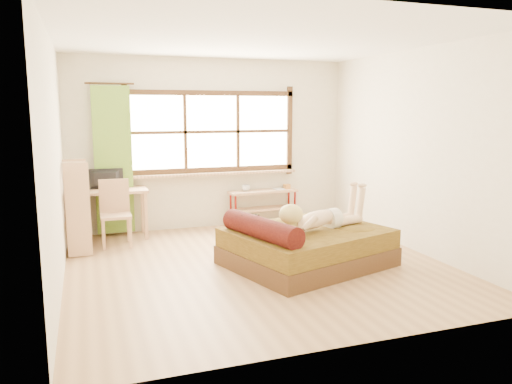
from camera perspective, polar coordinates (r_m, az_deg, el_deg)
name	(u,v)px	position (r m, az deg, el deg)	size (l,w,h in m)	color
floor	(258,265)	(6.22, 0.19, -8.39)	(4.50, 4.50, 0.00)	#9E754C
ceiling	(258,39)	(5.98, 0.20, 17.07)	(4.50, 4.50, 0.00)	white
wall_back	(212,144)	(8.10, -5.07, 5.46)	(4.50, 4.50, 0.00)	silver
wall_front	(354,182)	(3.91, 11.11, 1.09)	(4.50, 4.50, 0.00)	silver
wall_left	(55,163)	(5.63, -22.01, 3.08)	(4.50, 4.50, 0.00)	silver
wall_right	(417,151)	(7.02, 17.87, 4.44)	(4.50, 4.50, 0.00)	silver
window	(212,134)	(8.06, -5.04, 6.58)	(2.80, 0.16, 1.46)	#FFEDBF
curtain	(113,160)	(7.77, -16.01, 3.49)	(0.55, 0.10, 2.20)	#427D22
bed	(304,246)	(6.20, 5.54, -6.14)	(2.16, 1.92, 0.69)	#371D10
woman	(321,207)	(6.14, 7.39, -1.73)	(1.27, 0.36, 0.54)	beige
kitten	(249,223)	(5.98, -0.79, -3.54)	(0.27, 0.11, 0.22)	black
desk	(106,196)	(7.65, -16.75, -0.48)	(1.19, 0.55, 0.74)	tan
monitor	(105,179)	(7.67, -16.86, 1.41)	(0.52, 0.07, 0.30)	black
chair	(115,209)	(7.32, -15.80, -1.87)	(0.42, 0.42, 0.93)	tan
pipe_shelf	(264,199)	(8.29, 0.90, -0.85)	(1.18, 0.36, 0.66)	tan
cup	(246,188)	(8.15, -1.16, 0.45)	(0.13, 0.13, 0.10)	gray
book	(274,189)	(8.32, 2.12, 0.32)	(0.16, 0.21, 0.02)	gray
bookshelf	(77,207)	(7.06, -19.75, -1.59)	(0.33, 0.55, 1.23)	tan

